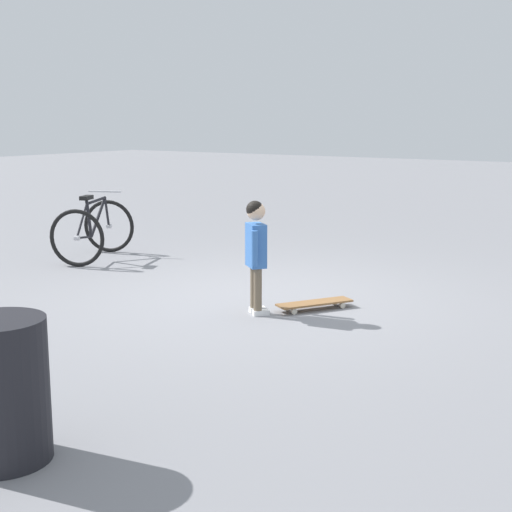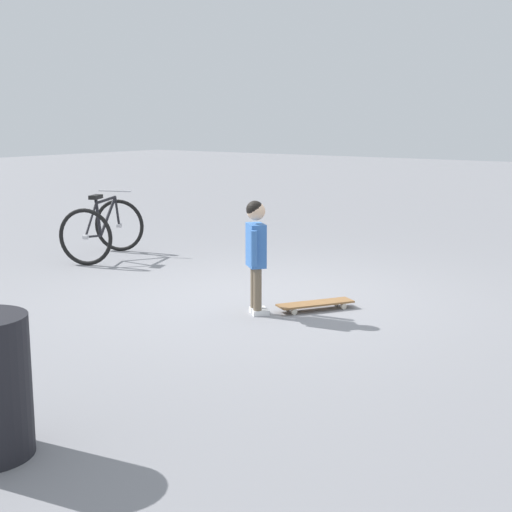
{
  "view_description": "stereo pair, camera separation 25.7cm",
  "coord_description": "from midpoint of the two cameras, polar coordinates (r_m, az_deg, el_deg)",
  "views": [
    {
      "loc": [
        6.1,
        4.09,
        1.8
      ],
      "look_at": [
        0.54,
        0.38,
        0.55
      ],
      "focal_mm": 52.03,
      "sensor_mm": 36.0,
      "label": 1
    },
    {
      "loc": [
        5.95,
        4.3,
        1.8
      ],
      "look_at": [
        0.54,
        0.38,
        0.55
      ],
      "focal_mm": 52.03,
      "sensor_mm": 36.0,
      "label": 2
    }
  ],
  "objects": [
    {
      "name": "bicycle_near",
      "position": [
        9.77,
        -10.94,
        2.05
      ],
      "size": [
        1.26,
        1.07,
        0.85
      ],
      "color": "black",
      "rests_on": "ground"
    },
    {
      "name": "skateboard",
      "position": [
        7.08,
        5.63,
        -3.69
      ],
      "size": [
        0.74,
        0.55,
        0.07
      ],
      "color": "olive",
      "rests_on": "ground"
    },
    {
      "name": "ground_plane",
      "position": [
        7.56,
        1.03,
        -3.18
      ],
      "size": [
        50.0,
        50.0,
        0.0
      ],
      "primitive_type": "plane",
      "color": "gray"
    },
    {
      "name": "child_person",
      "position": [
        6.78,
        1.1,
        0.88
      ],
      "size": [
        0.38,
        0.28,
        1.06
      ],
      "color": "brown",
      "rests_on": "ground"
    }
  ]
}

